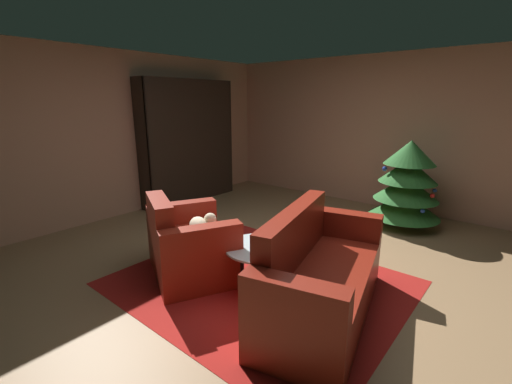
# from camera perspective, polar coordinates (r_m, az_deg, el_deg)

# --- Properties ---
(ground_plane) EXTENTS (7.44, 7.44, 0.00)m
(ground_plane) POSITION_cam_1_polar(r_m,az_deg,el_deg) (3.76, 4.31, -13.23)
(ground_plane) COLOR #916F4B
(wall_back) EXTENTS (6.32, 0.06, 2.50)m
(wall_back) POSITION_cam_1_polar(r_m,az_deg,el_deg) (6.11, 21.62, 9.04)
(wall_back) COLOR tan
(wall_back) RESTS_ON ground
(wall_left) EXTENTS (0.06, 6.19, 2.50)m
(wall_left) POSITION_cam_1_polar(r_m,az_deg,el_deg) (5.73, -22.21, 8.65)
(wall_left) COLOR tan
(wall_left) RESTS_ON ground
(area_rug) EXTENTS (2.66, 2.24, 0.01)m
(area_rug) POSITION_cam_1_polar(r_m,az_deg,el_deg) (3.57, 0.68, -14.77)
(area_rug) COLOR maroon
(area_rug) RESTS_ON ground
(bookshelf_unit) EXTENTS (0.33, 1.86, 2.12)m
(bookshelf_unit) POSITION_cam_1_polar(r_m,az_deg,el_deg) (6.30, -10.34, 7.85)
(bookshelf_unit) COLOR black
(bookshelf_unit) RESTS_ON ground
(armchair_red) EXTENTS (1.23, 1.13, 0.85)m
(armchair_red) POSITION_cam_1_polar(r_m,az_deg,el_deg) (3.67, -11.02, -8.77)
(armchair_red) COLOR maroon
(armchair_red) RESTS_ON ground
(couch_red) EXTENTS (1.08, 1.81, 0.90)m
(couch_red) POSITION_cam_1_polar(r_m,az_deg,el_deg) (3.04, 10.40, -13.98)
(couch_red) COLOR maroon
(couch_red) RESTS_ON ground
(coffee_table) EXTENTS (0.70, 0.70, 0.41)m
(coffee_table) POSITION_cam_1_polar(r_m,az_deg,el_deg) (3.37, 0.82, -9.59)
(coffee_table) COLOR black
(coffee_table) RESTS_ON ground
(book_stack_on_table) EXTENTS (0.21, 0.17, 0.06)m
(book_stack_on_table) POSITION_cam_1_polar(r_m,az_deg,el_deg) (3.39, 1.07, -8.25)
(book_stack_on_table) COLOR #2A558B
(book_stack_on_table) RESTS_ON coffee_table
(bottle_on_table) EXTENTS (0.06, 0.06, 0.29)m
(bottle_on_table) POSITION_cam_1_polar(r_m,az_deg,el_deg) (3.14, 1.91, -8.45)
(bottle_on_table) COLOR #532A13
(bottle_on_table) RESTS_ON coffee_table
(decorated_tree) EXTENTS (0.97, 0.97, 1.24)m
(decorated_tree) POSITION_cam_1_polar(r_m,az_deg,el_deg) (5.31, 23.69, 1.21)
(decorated_tree) COLOR brown
(decorated_tree) RESTS_ON ground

